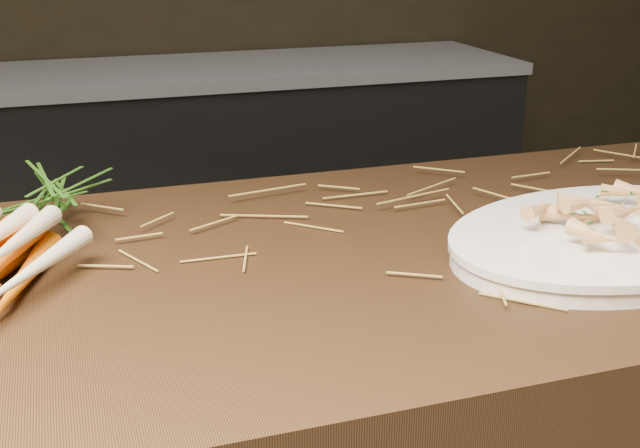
{
  "coord_description": "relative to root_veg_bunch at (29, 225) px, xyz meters",
  "views": [
    {
      "loc": [
        -0.39,
        -0.59,
        1.29
      ],
      "look_at": [
        -0.11,
        0.26,
        0.96
      ],
      "focal_mm": 45.0,
      "sensor_mm": 36.0,
      "label": 1
    }
  ],
  "objects": [
    {
      "name": "roasted_veg_heap",
      "position": [
        0.71,
        -0.22,
        0.01
      ],
      "size": [
        0.25,
        0.2,
        0.05
      ],
      "primitive_type": null,
      "rotation": [
        0.0,
        0.0,
        0.18
      ],
      "color": "#C58546",
      "rests_on": "serving_platter"
    },
    {
      "name": "root_veg_bunch",
      "position": [
        0.0,
        0.0,
        0.0
      ],
      "size": [
        0.28,
        0.46,
        0.08
      ],
      "rotation": [
        0.0,
        0.0,
        -0.39
      ],
      "color": "#C25603",
      "rests_on": "main_counter"
    },
    {
      "name": "serving_platter",
      "position": [
        0.71,
        -0.22,
        -0.03
      ],
      "size": [
        0.51,
        0.39,
        0.02
      ],
      "primitive_type": null,
      "rotation": [
        0.0,
        0.0,
        0.18
      ],
      "color": "white",
      "rests_on": "main_counter"
    },
    {
      "name": "straw_bedding",
      "position": [
        0.44,
        -0.12,
        -0.03
      ],
      "size": [
        1.4,
        0.6,
        0.02
      ],
      "primitive_type": null,
      "color": "#A4863B",
      "rests_on": "main_counter"
    },
    {
      "name": "back_counter",
      "position": [
        0.74,
        1.76,
        -0.52
      ],
      "size": [
        1.82,
        0.62,
        0.84
      ],
      "color": "black",
      "rests_on": "ground"
    }
  ]
}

